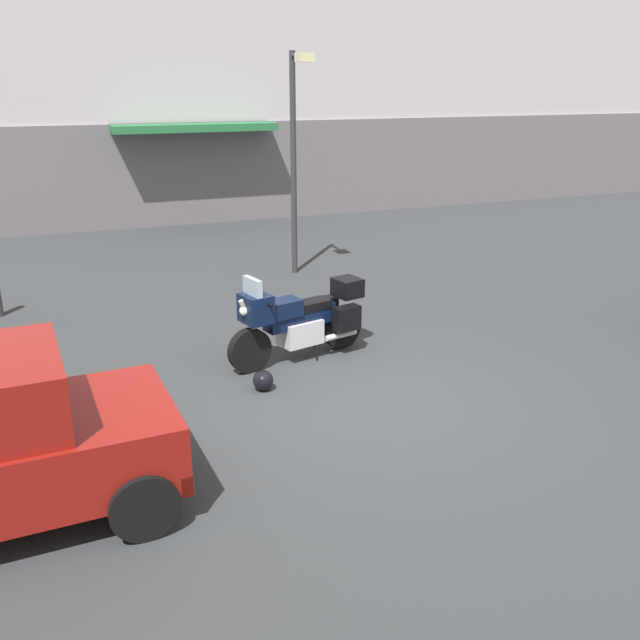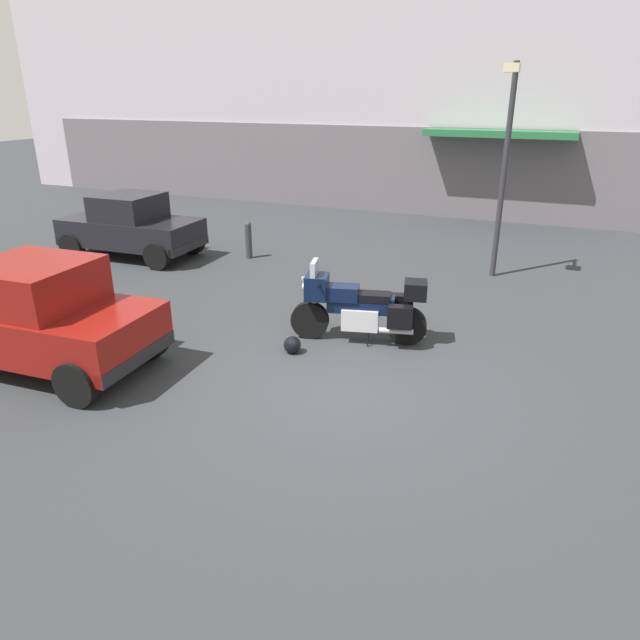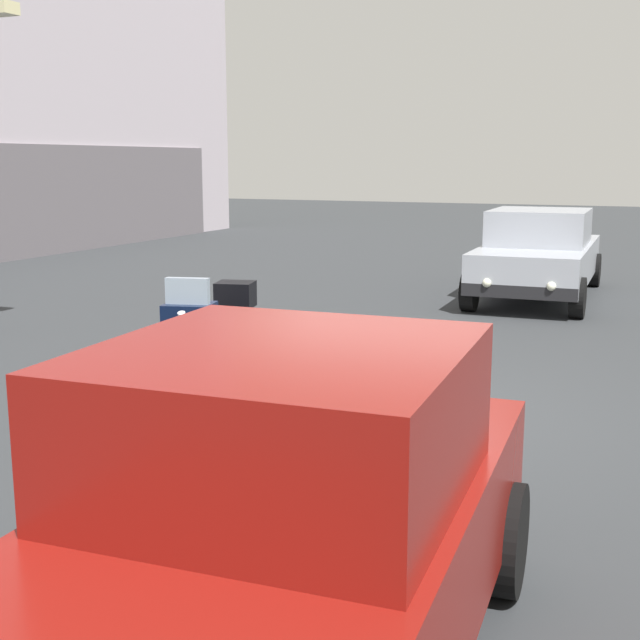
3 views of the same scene
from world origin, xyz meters
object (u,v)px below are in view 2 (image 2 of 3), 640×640
object	(u,v)px
car_hatchback_near	(32,316)
helmet	(292,345)
car_compact_side	(131,226)
motorcycle	(361,306)
bollard_curbside	(249,239)
streetlamp_curbside	(506,151)

from	to	relation	value
car_hatchback_near	helmet	bearing A→B (deg)	-153.61
car_hatchback_near	car_compact_side	bearing A→B (deg)	-66.17
motorcycle	car_compact_side	distance (m)	7.52
helmet	car_compact_side	bearing A→B (deg)	149.48
bollard_curbside	streetlamp_curbside	bearing A→B (deg)	6.93
car_compact_side	streetlamp_curbside	bearing A→B (deg)	-170.66
motorcycle	helmet	distance (m)	1.31
helmet	streetlamp_curbside	xyz separation A→B (m)	(2.39, 5.35, 2.60)
motorcycle	car_hatchback_near	size ratio (longest dim) A/B	0.57
car_compact_side	bollard_curbside	xyz separation A→B (m)	(2.74, 1.02, -0.28)
car_compact_side	streetlamp_curbside	xyz separation A→B (m)	(8.54, 1.72, 1.97)
helmet	car_hatchback_near	world-z (taller)	car_hatchback_near
streetlamp_curbside	bollard_curbside	world-z (taller)	streetlamp_curbside
motorcycle	streetlamp_curbside	bearing A→B (deg)	-123.00
car_hatchback_near	bollard_curbside	xyz separation A→B (m)	(-0.05, 6.53, -0.32)
helmet	bollard_curbside	bearing A→B (deg)	126.29
helmet	bollard_curbside	xyz separation A→B (m)	(-3.41, 4.64, 0.35)
helmet	car_compact_side	xyz separation A→B (m)	(-6.15, 3.62, 0.63)
car_hatchback_near	streetlamp_curbside	xyz separation A→B (m)	(5.75, 7.24, 1.93)
helmet	car_hatchback_near	size ratio (longest dim) A/B	0.07
motorcycle	car_hatchback_near	world-z (taller)	car_hatchback_near
helmet	car_compact_side	distance (m)	7.16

